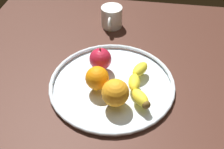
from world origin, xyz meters
The scene contains 7 objects.
ground_plane centered at (0.00, 0.00, -2.00)cm, with size 110.00×110.00×4.00cm, color #3F2118.
fruit_bowl centered at (0.00, 0.00, 0.92)cm, with size 38.75×38.75×1.80cm.
banana centered at (1.42, 8.16, 3.56)cm, with size 19.73×7.75×3.52cm.
apple centered at (-5.95, -4.61, 5.34)cm, with size 7.08×7.08×7.88cm.
orange_back_right centered at (8.06, 2.17, 5.69)cm, with size 7.78×7.78×7.78cm, color orange.
orange_front_left centered at (2.73, -3.96, 5.33)cm, with size 7.06×7.06×7.06cm, color orange.
ambient_mug centered at (-33.08, -5.22, 4.10)cm, with size 11.66×8.17×8.17cm.
Camera 1 is at (60.24, 9.22, 61.83)cm, focal length 44.76 mm.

